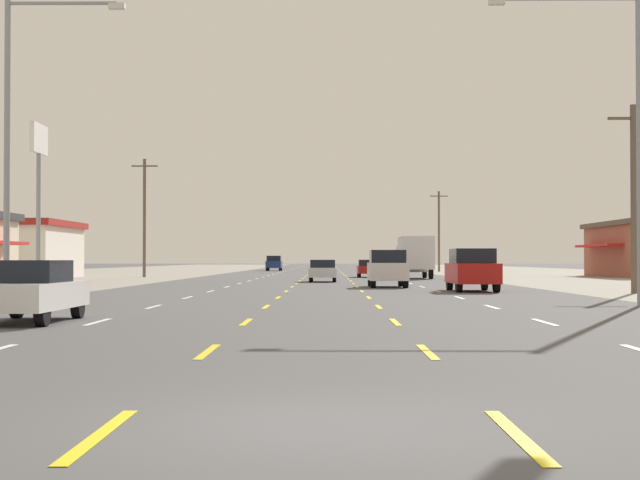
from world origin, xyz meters
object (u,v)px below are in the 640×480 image
(box_truck_far_right_far, at_px, (415,255))
(streetlight_right_row_0, at_px, (623,121))
(pole_sign_left_row_1, at_px, (39,162))
(suv_far_right_near, at_px, (472,269))
(suv_inner_right_mid, at_px, (387,268))
(sedan_far_left_nearest, at_px, (28,290))
(streetlight_left_row_0, at_px, (19,127))
(suv_far_left_farthest, at_px, (274,263))
(sedan_center_turn_midfar, at_px, (323,270))
(sedan_inner_right_farther, at_px, (368,268))

(box_truck_far_right_far, relative_size, streetlight_right_row_0, 0.71)
(pole_sign_left_row_1, distance_m, streetlight_right_row_0, 29.37)
(box_truck_far_right_far, bearing_deg, suv_far_right_near, -90.11)
(suv_far_right_near, bearing_deg, pole_sign_left_row_1, 172.34)
(suv_inner_right_mid, bearing_deg, sedan_far_left_nearest, -108.96)
(streetlight_left_row_0, relative_size, streetlight_right_row_0, 0.99)
(suv_far_right_near, bearing_deg, suv_inner_right_mid, 116.77)
(pole_sign_left_row_1, xyz_separation_m, streetlight_right_row_0, (23.79, -17.23, -0.39))
(box_truck_far_right_far, height_order, suv_far_left_farthest, box_truck_far_right_far)
(suv_far_right_near, bearing_deg, suv_far_left_farthest, 99.27)
(box_truck_far_right_far, bearing_deg, streetlight_right_row_0, -86.61)
(sedan_center_turn_midfar, bearing_deg, suv_far_left_farthest, 95.93)
(sedan_far_left_nearest, relative_size, suv_far_right_near, 0.92)
(sedan_center_turn_midfar, relative_size, suv_far_left_farthest, 0.92)
(pole_sign_left_row_1, relative_size, streetlight_right_row_0, 0.81)
(sedan_far_left_nearest, height_order, suv_far_left_farthest, suv_far_left_farthest)
(suv_far_left_farthest, relative_size, pole_sign_left_row_1, 0.60)
(streetlight_right_row_0, bearing_deg, streetlight_left_row_0, -180.00)
(sedan_far_left_nearest, relative_size, pole_sign_left_row_1, 0.55)
(sedan_center_turn_midfar, bearing_deg, pole_sign_left_row_1, -129.82)
(suv_far_right_near, height_order, streetlight_left_row_0, streetlight_left_row_0)
(sedan_far_left_nearest, height_order, suv_inner_right_mid, suv_inner_right_mid)
(suv_far_right_near, bearing_deg, streetlight_left_row_0, -139.17)
(suv_far_left_farthest, bearing_deg, suv_far_right_near, -80.73)
(sedan_center_turn_midfar, xyz_separation_m, streetlight_right_row_0, (9.78, -34.03, 5.17))
(pole_sign_left_row_1, bearing_deg, suv_far_left_farthest, 84.87)
(suv_inner_right_mid, bearing_deg, suv_far_left_farthest, 97.54)
(suv_inner_right_mid, relative_size, sedan_inner_right_farther, 1.09)
(sedan_center_turn_midfar, distance_m, streetlight_right_row_0, 35.78)
(box_truck_far_right_far, xyz_separation_m, streetlight_right_row_0, (2.68, -45.36, 4.09))
(suv_far_right_near, distance_m, streetlight_right_row_0, 15.45)
(sedan_far_left_nearest, xyz_separation_m, sedan_inner_right_farther, (10.44, 59.59, 0.00))
(sedan_inner_right_farther, bearing_deg, sedan_far_left_nearest, -99.93)
(streetlight_right_row_0, bearing_deg, box_truck_far_right_far, 93.39)
(streetlight_left_row_0, bearing_deg, suv_far_right_near, 40.83)
(sedan_far_left_nearest, distance_m, sedan_inner_right_farther, 60.50)
(sedan_center_turn_midfar, bearing_deg, suv_inner_right_mid, -74.45)
(box_truck_far_right_far, relative_size, sedan_inner_right_farther, 1.60)
(pole_sign_left_row_1, bearing_deg, sedan_far_left_nearest, -74.17)
(suv_inner_right_mid, height_order, streetlight_left_row_0, streetlight_left_row_0)
(sedan_far_left_nearest, bearing_deg, pole_sign_left_row_1, 105.83)
(sedan_center_turn_midfar, xyz_separation_m, suv_far_left_farthest, (-6.70, 64.54, 0.27))
(sedan_far_left_nearest, height_order, streetlight_right_row_0, streetlight_right_row_0)
(sedan_inner_right_farther, relative_size, streetlight_right_row_0, 0.45)
(sedan_far_left_nearest, bearing_deg, sedan_inner_right_farther, 80.07)
(streetlight_left_row_0, bearing_deg, sedan_inner_right_farther, 75.38)
(sedan_center_turn_midfar, relative_size, streetlight_left_row_0, 0.45)
(sedan_inner_right_farther, height_order, pole_sign_left_row_1, pole_sign_left_row_1)
(suv_far_right_near, distance_m, sedan_center_turn_midfar, 20.86)
(streetlight_left_row_0, xyz_separation_m, streetlight_right_row_0, (19.41, 0.00, 0.18))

